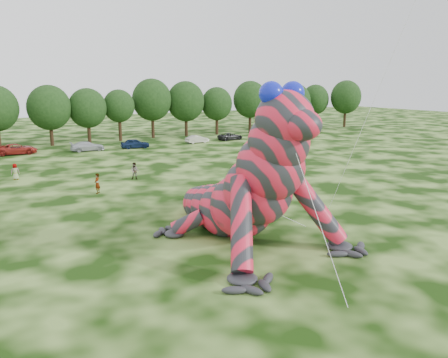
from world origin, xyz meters
TOP-DOWN VIEW (x-y plane):
  - ground at (0.00, 0.00)m, footprint 240.00×240.00m
  - inflatable_gecko at (-5.83, 7.31)m, footprint 19.23×21.91m
  - tree_7 at (-10.08, 56.80)m, footprint 6.68×6.01m
  - tree_8 at (-4.22, 56.99)m, footprint 6.14×5.53m
  - tree_9 at (1.06, 57.35)m, footprint 5.27×4.74m
  - tree_10 at (7.40, 58.58)m, footprint 7.09×6.38m
  - tree_11 at (13.79, 58.20)m, footprint 7.01×6.31m
  - tree_12 at (20.01, 57.74)m, footprint 5.99×5.39m
  - tree_13 at (27.13, 57.13)m, footprint 6.83×6.15m
  - tree_14 at (33.46, 58.72)m, footprint 6.82×6.14m
  - tree_15 at (38.47, 57.77)m, footprint 7.17×6.45m
  - tree_16 at (45.45, 59.37)m, footprint 6.26×5.63m
  - tree_17 at (51.95, 56.66)m, footprint 6.98×6.28m
  - car_2 at (-15.66, 49.90)m, footprint 5.43×2.63m
  - car_3 at (-6.37, 48.35)m, footprint 4.80×2.00m
  - car_4 at (0.58, 47.65)m, footprint 4.46×2.27m
  - car_5 at (11.33, 48.31)m, footprint 4.01×1.77m
  - car_6 at (18.13, 49.18)m, footprint 4.69×2.53m
  - car_7 at (25.15, 46.70)m, footprint 4.77×2.62m
  - spectator_5 at (4.28, 19.49)m, footprint 1.70×1.11m
  - spectator_2 at (9.84, 29.86)m, footprint 1.21×1.27m
  - spectator_4 at (-16.98, 32.19)m, footprint 0.88×0.62m
  - spectator_1 at (-6.15, 26.38)m, footprint 1.07×0.98m
  - spectator_0 at (-10.91, 22.33)m, footprint 0.75×0.80m
  - spectator_3 at (16.65, 30.03)m, footprint 1.02×0.90m

SIDE VIEW (x-z plane):
  - ground at x=0.00m, z-range 0.00..0.00m
  - car_6 at x=18.13m, z-range 0.00..1.25m
  - car_5 at x=11.33m, z-range 0.00..1.28m
  - car_7 at x=25.15m, z-range 0.00..1.31m
  - car_3 at x=-6.37m, z-range 0.00..1.39m
  - car_4 at x=0.58m, z-range 0.00..1.46m
  - car_2 at x=-15.66m, z-range 0.00..1.49m
  - spectator_3 at x=16.65m, z-range 0.00..1.65m
  - spectator_4 at x=-16.98m, z-range 0.00..1.68m
  - spectator_2 at x=9.84m, z-range 0.00..1.73m
  - spectator_5 at x=4.28m, z-range 0.00..1.75m
  - spectator_1 at x=-6.15m, z-range 0.00..1.77m
  - spectator_0 at x=-10.91m, z-range 0.00..1.84m
  - tree_9 at x=1.06m, z-range 0.00..8.68m
  - tree_8 at x=-4.22m, z-range 0.00..8.94m
  - tree_12 at x=20.01m, z-range 0.00..8.97m
  - tree_16 at x=45.45m, z-range 0.00..9.37m
  - tree_14 at x=33.46m, z-range 0.00..9.40m
  - tree_7 at x=-10.08m, z-range 0.00..9.48m
  - tree_15 at x=38.47m, z-range 0.00..9.63m
  - inflatable_gecko at x=-5.83m, z-range 0.00..9.92m
  - tree_11 at x=13.79m, z-range 0.00..10.07m
  - tree_13 at x=27.13m, z-range 0.00..10.13m
  - tree_17 at x=51.95m, z-range 0.00..10.30m
  - tree_10 at x=7.40m, z-range 0.00..10.50m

